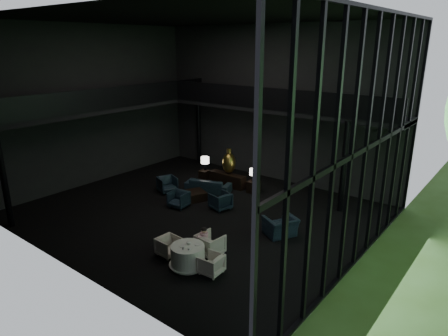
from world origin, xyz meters
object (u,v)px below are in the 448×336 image
Objects in this scene: lounge_armchair_west at (167,183)px; child at (204,235)px; lounge_armchair_east at (220,199)px; table_lamp_left at (205,161)px; bronze_urn at (229,163)px; side_table_left at (204,175)px; window_armchair at (281,223)px; lounge_armchair_south at (179,198)px; dining_table at (188,257)px; sofa at (208,182)px; dining_chair_west at (169,246)px; console at (227,180)px; side_table_right at (253,187)px; dining_chair_east at (211,264)px; dining_chair_north at (210,242)px; table_lamp_right at (253,172)px; coffee_table at (195,195)px.

lounge_armchair_west is 1.62× the size of child.
child is at bearing 44.50° from lounge_armchair_east.
child is at bearing -49.38° from table_lamp_left.
bronze_urn reaches higher than lounge_armchair_east.
window_armchair reaches higher than side_table_left.
lounge_armchair_south is (0.02, -3.72, -0.79)m from bronze_urn.
dining_table is (2.16, -4.40, -0.12)m from lounge_armchair_east.
dining_chair_west is at bearing 99.64° from sofa.
lounge_armchair_east is at bearing -58.03° from console.
side_table_right is 7.35m from dining_table.
dining_chair_east is 1.90m from dining_chair_west.
window_armchair reaches higher than console.
child is at bearing -132.92° from dining_chair_east.
child is (3.93, -4.83, 0.27)m from sofa.
dining_chair_north is at bearing 112.77° from sofa.
window_armchair reaches higher than lounge_armchair_west.
side_table_right is 6.36m from dining_chair_north.
window_armchair is (5.26, -1.92, 0.06)m from sofa.
table_lamp_right is 0.71× the size of dining_chair_north.
table_lamp_left is 8.14m from child.
side_table_left is at bearing 106.77° from lounge_armchair_south.
dining_chair_north is at bearing -57.00° from console.
lounge_armchair_east is 1.07× the size of lounge_armchair_south.
window_armchair is at bearing -33.25° from bronze_urn.
sofa is 3.63× the size of dining_chair_east.
bronze_urn is at bearing 82.91° from lounge_armchair_south.
child is at bearing 110.83° from sofa.
lounge_armchair_west is at bearing -32.72° from child.
side_table_right is 0.85× the size of dining_chair_west.
dining_chair_east is at bearing 49.12° from lounge_armchair_east.
side_table_right is at bearing -166.17° from lounge_armchair_east.
dining_chair_west is at bearing 39.47° from child.
table_lamp_left is 3.29m from side_table_right.
console is 3.11m from lounge_armchair_west.
lounge_armchair_east is (3.21, -2.61, 0.19)m from side_table_left.
bronze_urn is at bearing -135.71° from lounge_armchair_east.
dining_table is 1.85× the size of dining_chair_west.
lounge_armchair_east is at bearing 24.83° from lounge_armchair_south.
dining_chair_north reaches higher than dining_chair_west.
lounge_armchair_east is at bearing -39.10° from side_table_left.
lounge_armchair_west is at bearing 22.51° from sofa.
table_lamp_left reaches higher than side_table_left.
table_lamp_left is 8.92m from dining_table.
lounge_armchair_west is 0.76× the size of dining_table.
coffee_table is (1.58, -2.58, -0.83)m from table_lamp_left.
lounge_armchair_south reaches higher than console.
coffee_table is at bearing -65.80° from lounge_armchair_west.
table_lamp_right reaches higher than dining_table.
coffee_table is at bearing -36.87° from dining_chair_north.
window_armchair is at bearing -108.51° from dining_chair_north.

